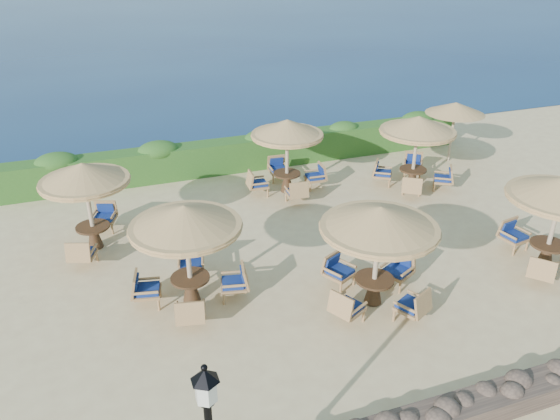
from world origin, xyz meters
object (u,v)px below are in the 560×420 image
object	(u,v)px
cafe_set_4	(287,145)
extra_parasol	(456,108)
cafe_set_2	(559,204)
cafe_set_3	(86,187)
cafe_set_1	(378,238)
cafe_set_0	(187,238)
cafe_set_5	(417,140)

from	to	relation	value
cafe_set_4	extra_parasol	bearing A→B (deg)	4.75
cafe_set_2	cafe_set_3	bearing A→B (deg)	155.67
cafe_set_1	cafe_set_4	size ratio (longest dim) A/B	1.00
cafe_set_1	cafe_set_4	bearing A→B (deg)	87.53
cafe_set_3	cafe_set_4	size ratio (longest dim) A/B	1.01
cafe_set_0	cafe_set_1	distance (m)	4.51
cafe_set_0	cafe_set_4	xyz separation A→B (m)	(4.52, 5.35, -0.06)
extra_parasol	cafe_set_2	world-z (taller)	cafe_set_2
cafe_set_1	cafe_set_3	world-z (taller)	same
cafe_set_4	cafe_set_5	xyz separation A→B (m)	(4.40, -1.18, 0.05)
extra_parasol	cafe_set_1	xyz separation A→B (m)	(-7.53, -7.53, -0.34)
extra_parasol	cafe_set_1	size ratio (longest dim) A/B	0.85
cafe_set_3	cafe_set_5	world-z (taller)	same
cafe_set_0	cafe_set_2	xyz separation A→B (m)	(9.49, -1.69, 0.12)
cafe_set_1	cafe_set_2	world-z (taller)	same
cafe_set_5	cafe_set_2	bearing A→B (deg)	-84.48
extra_parasol	cafe_set_2	bearing A→B (deg)	-106.54
cafe_set_1	cafe_set_5	bearing A→B (deg)	50.79
extra_parasol	cafe_set_4	xyz separation A→B (m)	(-7.23, -0.60, -0.43)
cafe_set_4	cafe_set_5	world-z (taller)	same
cafe_set_1	cafe_set_4	distance (m)	6.94
cafe_set_4	cafe_set_2	bearing A→B (deg)	-54.81
cafe_set_1	cafe_set_5	size ratio (longest dim) A/B	1.04
cafe_set_1	cafe_set_4	world-z (taller)	same
cafe_set_4	cafe_set_0	bearing A→B (deg)	-130.23
cafe_set_0	cafe_set_1	bearing A→B (deg)	-20.51
cafe_set_1	cafe_set_5	world-z (taller)	same
cafe_set_0	cafe_set_5	world-z (taller)	same
cafe_set_3	cafe_set_5	xyz separation A→B (m)	(11.04, 0.62, -0.16)
cafe_set_2	cafe_set_4	bearing A→B (deg)	125.19
cafe_set_1	cafe_set_3	size ratio (longest dim) A/B	0.99
cafe_set_1	cafe_set_2	size ratio (longest dim) A/B	1.00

